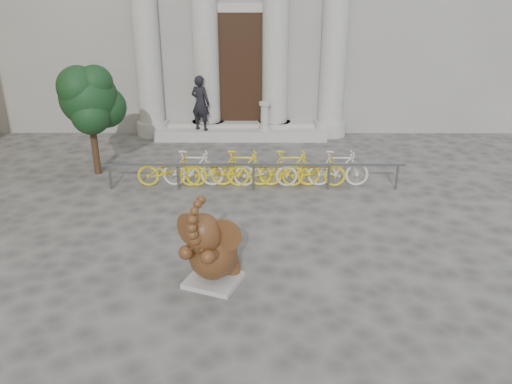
{
  "coord_description": "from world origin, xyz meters",
  "views": [
    {
      "loc": [
        0.6,
        -7.8,
        5.07
      ],
      "look_at": [
        0.57,
        1.71,
        1.1
      ],
      "focal_mm": 35.0,
      "sensor_mm": 36.0,
      "label": 1
    }
  ],
  "objects_px": {
    "bike_rack": "(253,169)",
    "pedestrian": "(200,103)",
    "tree": "(90,99)",
    "elephant_statue": "(212,251)"
  },
  "relations": [
    {
      "from": "pedestrian",
      "to": "bike_rack",
      "type": "bearing_deg",
      "value": 137.83
    },
    {
      "from": "elephant_statue",
      "to": "bike_rack",
      "type": "distance_m",
      "value": 4.84
    },
    {
      "from": "bike_rack",
      "to": "tree",
      "type": "height_order",
      "value": "tree"
    },
    {
      "from": "bike_rack",
      "to": "pedestrian",
      "type": "relative_size",
      "value": 4.24
    },
    {
      "from": "elephant_statue",
      "to": "pedestrian",
      "type": "height_order",
      "value": "pedestrian"
    },
    {
      "from": "tree",
      "to": "pedestrian",
      "type": "bearing_deg",
      "value": 52.56
    },
    {
      "from": "elephant_statue",
      "to": "pedestrian",
      "type": "bearing_deg",
      "value": 118.29
    },
    {
      "from": "bike_rack",
      "to": "pedestrian",
      "type": "distance_m",
      "value": 4.81
    },
    {
      "from": "tree",
      "to": "pedestrian",
      "type": "xyz_separation_m",
      "value": [
        2.62,
        3.43,
        -0.87
      ]
    },
    {
      "from": "elephant_statue",
      "to": "bike_rack",
      "type": "xyz_separation_m",
      "value": [
        0.69,
        4.78,
        -0.17
      ]
    }
  ]
}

